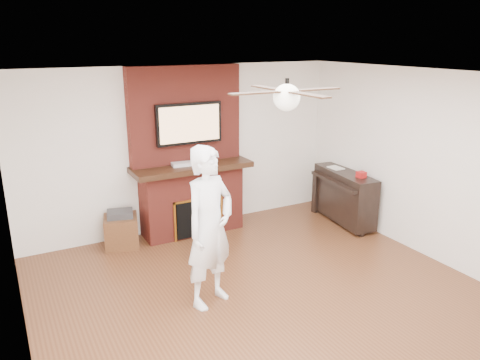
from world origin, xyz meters
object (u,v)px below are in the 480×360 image
side_table (121,230)px  piano (344,195)px  fireplace (189,168)px  person (210,227)px

side_table → piano: (3.39, -0.79, 0.21)m
fireplace → side_table: size_ratio=4.47×
person → piano: size_ratio=1.37×
person → piano: (2.89, 1.17, -0.45)m
piano → side_table: bearing=173.7°
side_table → piano: piano is taller
person → side_table: size_ratio=3.23×
person → piano: 3.15m
fireplace → piano: bearing=-20.4°
side_table → piano: bearing=1.1°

